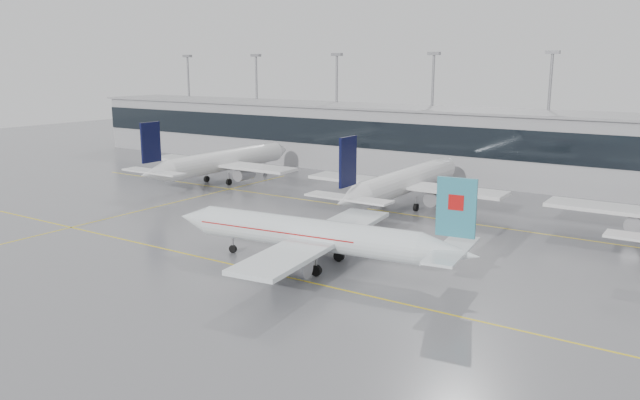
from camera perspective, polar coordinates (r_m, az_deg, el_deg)
The scene contains 11 objects.
ground at distance 63.52m, azimuth -6.05°, elevation -6.33°, with size 320.00×320.00×0.00m, color slate.
taxi_line_main at distance 63.52m, azimuth -6.05°, elevation -6.33°, with size 120.00×0.25×0.01m, color yellow.
taxi_line_north at distance 87.77m, azimuth 6.53°, elevation -1.11°, with size 120.00×0.25×0.01m, color yellow.
taxi_line_cross at distance 94.16m, azimuth -14.33°, elevation -0.50°, with size 0.25×60.00×0.01m, color yellow.
terminal at distance 115.73m, azimuth 13.90°, elevation 4.87°, with size 180.00×15.00×12.00m, color #949498.
terminal_glass at distance 108.53m, azimuth 12.57°, elevation 5.26°, with size 180.00×0.20×5.00m, color black.
terminal_roof at distance 115.14m, azimuth 14.06°, elevation 7.92°, with size 182.00×16.00×0.40m, color gray.
light_masts at distance 120.72m, azimuth 15.07°, elevation 8.60°, with size 156.40×1.00×22.60m.
air_canada_jet at distance 63.09m, azimuth -0.23°, elevation -3.30°, with size 33.99×26.67×10.39m.
parked_jet_b at distance 109.89m, azimuth -8.98°, elevation 3.49°, with size 29.64×36.96×11.72m.
parked_jet_c at distance 90.24m, azimuth 7.66°, elevation 1.64°, with size 29.64×36.96×11.72m.
Camera 1 is at (38.70, -46.15, 20.18)m, focal length 35.00 mm.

